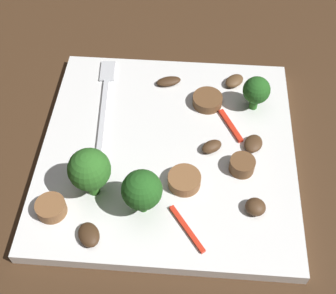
{
  "coord_description": "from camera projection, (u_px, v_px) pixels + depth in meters",
  "views": [
    {
      "loc": [
        -0.3,
        -0.02,
        0.41
      ],
      "look_at": [
        0.0,
        0.0,
        0.01
      ],
      "focal_mm": 47.56,
      "sensor_mm": 36.0,
      "label": 1
    }
  ],
  "objects": [
    {
      "name": "ground_plane",
      "position": [
        168.0,
        155.0,
        0.51
      ],
      "size": [
        1.4,
        1.4,
        0.0
      ],
      "primitive_type": "plane",
      "color": "#422B19"
    },
    {
      "name": "plate",
      "position": [
        168.0,
        151.0,
        0.5
      ],
      "size": [
        0.28,
        0.28,
        0.01
      ],
      "primitive_type": "cube",
      "color": "white",
      "rests_on": "ground_plane"
    },
    {
      "name": "fork",
      "position": [
        104.0,
        105.0,
        0.53
      ],
      "size": [
        0.18,
        0.03,
        0.0
      ],
      "rotation": [
        0.0,
        0.0,
        0.08
      ],
      "color": "silver",
      "rests_on": "plate"
    },
    {
      "name": "broccoli_floret_0",
      "position": [
        142.0,
        190.0,
        0.42
      ],
      "size": [
        0.04,
        0.04,
        0.06
      ],
      "color": "#296420",
      "rests_on": "plate"
    },
    {
      "name": "broccoli_floret_1",
      "position": [
        256.0,
        91.0,
        0.51
      ],
      "size": [
        0.03,
        0.03,
        0.04
      ],
      "color": "#296420",
      "rests_on": "plate"
    },
    {
      "name": "broccoli_floret_2",
      "position": [
        89.0,
        170.0,
        0.43
      ],
      "size": [
        0.04,
        0.04,
        0.06
      ],
      "color": "#347525",
      "rests_on": "plate"
    },
    {
      "name": "sausage_slice_0",
      "position": [
        184.0,
        180.0,
        0.46
      ],
      "size": [
        0.05,
        0.05,
        0.01
      ],
      "primitive_type": "cylinder",
      "rotation": [
        0.0,
        0.0,
        2.57
      ],
      "color": "brown",
      "rests_on": "plate"
    },
    {
      "name": "sausage_slice_1",
      "position": [
        207.0,
        100.0,
        0.53
      ],
      "size": [
        0.04,
        0.04,
        0.01
      ],
      "primitive_type": "cylinder",
      "rotation": [
        0.0,
        0.0,
        1.27
      ],
      "color": "brown",
      "rests_on": "plate"
    },
    {
      "name": "sausage_slice_2",
      "position": [
        242.0,
        165.0,
        0.47
      ],
      "size": [
        0.04,
        0.04,
        0.02
      ],
      "primitive_type": "cylinder",
      "rotation": [
        0.0,
        0.0,
        0.58
      ],
      "color": "brown",
      "rests_on": "plate"
    },
    {
      "name": "sausage_slice_3",
      "position": [
        51.0,
        208.0,
        0.44
      ],
      "size": [
        0.04,
        0.04,
        0.01
      ],
      "primitive_type": "cylinder",
      "rotation": [
        0.0,
        0.0,
        2.23
      ],
      "color": "brown",
      "rests_on": "plate"
    },
    {
      "name": "mushroom_0",
      "position": [
        234.0,
        81.0,
        0.55
      ],
      "size": [
        0.03,
        0.03,
        0.01
      ],
      "primitive_type": "ellipsoid",
      "rotation": [
        0.0,
        0.0,
        2.37
      ],
      "color": "brown",
      "rests_on": "plate"
    },
    {
      "name": "mushroom_1",
      "position": [
        89.0,
        235.0,
        0.43
      ],
      "size": [
        0.03,
        0.03,
        0.01
      ],
      "primitive_type": "ellipsoid",
      "rotation": [
        0.0,
        0.0,
        0.48
      ],
      "color": "#422B19",
      "rests_on": "plate"
    },
    {
      "name": "mushroom_2",
      "position": [
        253.0,
        143.0,
        0.49
      ],
      "size": [
        0.03,
        0.03,
        0.01
      ],
      "primitive_type": "ellipsoid",
      "rotation": [
        0.0,
        0.0,
        5.89
      ],
      "color": "#4C331E",
      "rests_on": "plate"
    },
    {
      "name": "mushroom_3",
      "position": [
        255.0,
        207.0,
        0.44
      ],
      "size": [
        0.03,
        0.03,
        0.01
      ],
      "primitive_type": "ellipsoid",
      "rotation": [
        0.0,
        0.0,
        1.24
      ],
      "color": "#4C331E",
      "rests_on": "plate"
    },
    {
      "name": "mushroom_4",
      "position": [
        212.0,
        149.0,
        0.49
      ],
      "size": [
        0.03,
        0.03,
        0.01
      ],
      "primitive_type": "ellipsoid",
      "rotation": [
        0.0,
        0.0,
        2.16
      ],
      "color": "#4C331E",
      "rests_on": "plate"
    },
    {
      "name": "mushroom_5",
      "position": [
        169.0,
        81.0,
        0.55
      ],
      "size": [
        0.02,
        0.03,
        0.01
      ],
      "primitive_type": "ellipsoid",
      "rotation": [
        0.0,
        0.0,
        5.01
      ],
      "color": "#422B19",
      "rests_on": "plate"
    },
    {
      "name": "pepper_strip_0",
      "position": [
        231.0,
        126.0,
        0.51
      ],
      "size": [
        0.05,
        0.03,
        0.0
      ],
      "primitive_type": "cube",
      "rotation": [
        0.0,
        0.0,
        3.62
      ],
      "color": "red",
      "rests_on": "plate"
    },
    {
      "name": "pepper_strip_2",
      "position": [
        187.0,
        229.0,
        0.43
      ],
      "size": [
        0.05,
        0.04,
        0.0
      ],
      "primitive_type": "cube",
      "rotation": [
        0.0,
        0.0,
        3.77
      ],
      "color": "red",
      "rests_on": "plate"
    }
  ]
}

